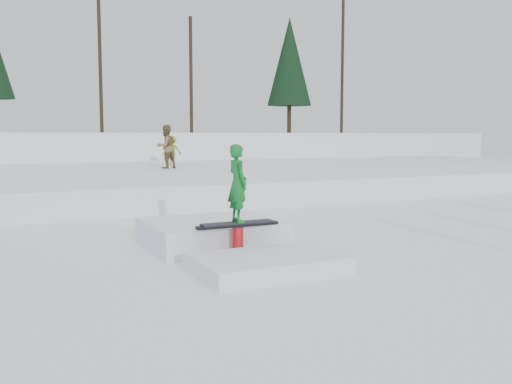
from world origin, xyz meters
name	(u,v)px	position (x,y,z in m)	size (l,w,h in m)	color
ground	(281,266)	(0.00, 0.00, 0.00)	(120.00, 120.00, 0.00)	white
snow_berm	(57,152)	(0.00, 30.00, 1.20)	(60.00, 14.00, 2.40)	white
snow_midrise	(100,179)	(0.00, 16.00, 0.40)	(50.00, 18.00, 0.80)	white
treeline	(156,55)	(6.18, 28.28, 7.45)	(40.24, 4.22, 10.50)	black
walker_olive	(166,147)	(2.84, 15.71, 1.76)	(0.93, 0.73, 1.92)	brown
walker_ygreen	(172,150)	(4.07, 18.69, 1.51)	(0.91, 0.53, 1.42)	olive
jib_rail_feature	(225,238)	(-0.43, 1.44, 0.30)	(2.60, 4.40, 2.11)	white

